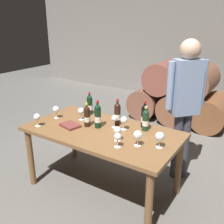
# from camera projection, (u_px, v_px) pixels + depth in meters

# --- Properties ---
(ground_plane) EXTENTS (14.00, 14.00, 0.00)m
(ground_plane) POSITION_uv_depth(u_px,v_px,m) (103.00, 188.00, 3.10)
(ground_plane) COLOR #66635E
(cellar_back_wall) EXTENTS (10.00, 0.24, 2.80)m
(cellar_back_wall) POSITION_uv_depth(u_px,v_px,m) (206.00, 42.00, 5.92)
(cellar_back_wall) COLOR gray
(cellar_back_wall) RESTS_ON ground_plane
(barrel_stack) EXTENTS (1.86, 0.90, 1.15)m
(barrel_stack) POSITION_uv_depth(u_px,v_px,m) (180.00, 95.00, 4.97)
(barrel_stack) COLOR brown
(barrel_stack) RESTS_ON ground_plane
(dining_table) EXTENTS (1.70, 0.90, 0.76)m
(dining_table) POSITION_uv_depth(u_px,v_px,m) (102.00, 137.00, 2.87)
(dining_table) COLOR brown
(dining_table) RESTS_ON ground_plane
(wine_bottle_0) EXTENTS (0.07, 0.07, 0.29)m
(wine_bottle_0) POSITION_uv_depth(u_px,v_px,m) (90.00, 105.00, 3.27)
(wine_bottle_0) COLOR black
(wine_bottle_0) RESTS_ON dining_table
(wine_bottle_1) EXTENTS (0.07, 0.07, 0.31)m
(wine_bottle_1) POSITION_uv_depth(u_px,v_px,m) (117.00, 114.00, 2.94)
(wine_bottle_1) COLOR black
(wine_bottle_1) RESTS_ON dining_table
(wine_bottle_2) EXTENTS (0.07, 0.07, 0.28)m
(wine_bottle_2) POSITION_uv_depth(u_px,v_px,m) (87.00, 116.00, 2.90)
(wine_bottle_2) COLOR black
(wine_bottle_2) RESTS_ON dining_table
(wine_bottle_3) EXTENTS (0.07, 0.07, 0.32)m
(wine_bottle_3) POSITION_uv_depth(u_px,v_px,m) (98.00, 116.00, 2.86)
(wine_bottle_3) COLOR black
(wine_bottle_3) RESTS_ON dining_table
(wine_bottle_4) EXTENTS (0.07, 0.07, 0.28)m
(wine_bottle_4) POSITION_uv_depth(u_px,v_px,m) (146.00, 120.00, 2.79)
(wine_bottle_4) COLOR #19381E
(wine_bottle_4) RESTS_ON dining_table
(wine_bottle_5) EXTENTS (0.07, 0.07, 0.31)m
(wine_bottle_5) POSITION_uv_depth(u_px,v_px,m) (144.00, 116.00, 2.87)
(wine_bottle_5) COLOR black
(wine_bottle_5) RESTS_ON dining_table
(wine_glass_0) EXTENTS (0.07, 0.07, 0.15)m
(wine_glass_0) POSITION_uv_depth(u_px,v_px,m) (118.00, 137.00, 2.43)
(wine_glass_0) COLOR white
(wine_glass_0) RESTS_ON dining_table
(wine_glass_1) EXTENTS (0.08, 0.08, 0.15)m
(wine_glass_1) POSITION_uv_depth(u_px,v_px,m) (81.00, 111.00, 3.08)
(wine_glass_1) COLOR white
(wine_glass_1) RESTS_ON dining_table
(wine_glass_2) EXTENTS (0.08, 0.08, 0.15)m
(wine_glass_2) POSITION_uv_depth(u_px,v_px,m) (117.00, 131.00, 2.56)
(wine_glass_2) COLOR white
(wine_glass_2) RESTS_ON dining_table
(wine_glass_3) EXTENTS (0.09, 0.09, 0.16)m
(wine_glass_3) POSITION_uv_depth(u_px,v_px,m) (160.00, 137.00, 2.41)
(wine_glass_3) COLOR white
(wine_glass_3) RESTS_ON dining_table
(wine_glass_4) EXTENTS (0.09, 0.09, 0.16)m
(wine_glass_4) POSITION_uv_depth(u_px,v_px,m) (138.00, 135.00, 2.45)
(wine_glass_4) COLOR white
(wine_glass_4) RESTS_ON dining_table
(wine_glass_5) EXTENTS (0.08, 0.08, 0.15)m
(wine_glass_5) POSITION_uv_depth(u_px,v_px,m) (56.00, 110.00, 3.14)
(wine_glass_5) COLOR white
(wine_glass_5) RESTS_ON dining_table
(wine_glass_6) EXTENTS (0.08, 0.08, 0.15)m
(wine_glass_6) POSITION_uv_depth(u_px,v_px,m) (37.00, 117.00, 2.90)
(wine_glass_6) COLOR white
(wine_glass_6) RESTS_ON dining_table
(wine_glass_7) EXTENTS (0.08, 0.08, 0.15)m
(wine_glass_7) POSITION_uv_depth(u_px,v_px,m) (124.00, 120.00, 2.81)
(wine_glass_7) COLOR white
(wine_glass_7) RESTS_ON dining_table
(wine_glass_8) EXTENTS (0.07, 0.07, 0.14)m
(wine_glass_8) POSITION_uv_depth(u_px,v_px,m) (114.00, 119.00, 2.87)
(wine_glass_8) COLOR white
(wine_glass_8) RESTS_ON dining_table
(tasting_notebook) EXTENTS (0.25, 0.21, 0.03)m
(tasting_notebook) POSITION_uv_depth(u_px,v_px,m) (70.00, 125.00, 2.92)
(tasting_notebook) COLOR brown
(tasting_notebook) RESTS_ON dining_table
(sommelier_presenting) EXTENTS (0.35, 0.39, 1.72)m
(sommelier_presenting) POSITION_uv_depth(u_px,v_px,m) (185.00, 98.00, 2.99)
(sommelier_presenting) COLOR #383842
(sommelier_presenting) RESTS_ON ground_plane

